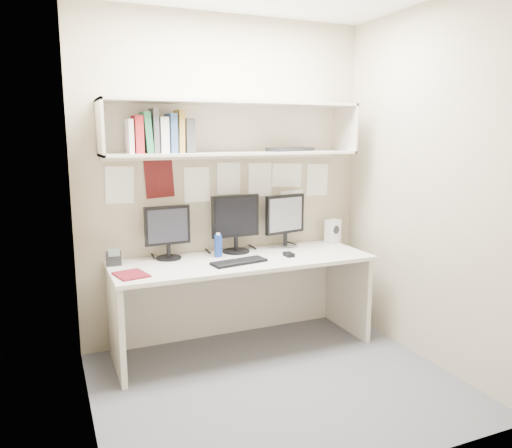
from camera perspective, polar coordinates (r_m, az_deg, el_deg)
name	(u,v)px	position (r m, az deg, el deg)	size (l,w,h in m)	color
floor	(278,384)	(3.57, 2.50, -17.80)	(2.40, 2.00, 0.01)	#49494E
wall_back	(226,181)	(4.09, -3.43, 4.94)	(2.40, 0.02, 2.60)	tan
wall_front	(375,219)	(2.32, 13.45, 0.59)	(2.40, 0.02, 2.60)	tan
wall_left	(80,205)	(2.87, -19.49, 2.08)	(0.02, 2.00, 2.60)	tan
wall_right	(428,187)	(3.85, 19.05, 4.06)	(0.02, 2.00, 2.60)	tan
desk	(242,303)	(3.97, -1.56, -9.05)	(2.00, 0.70, 0.73)	beige
overhead_hutch	(232,128)	(3.94, -2.80, 10.86)	(2.00, 0.38, 0.40)	beige
pinned_papers	(226,187)	(4.09, -3.39, 4.24)	(1.92, 0.01, 0.48)	white
monitor_left	(168,230)	(3.87, -10.07, -0.64)	(0.35, 0.19, 0.41)	black
monitor_center	(236,221)	(4.02, -2.35, 0.31)	(0.40, 0.22, 0.47)	black
monitor_right	(285,219)	(4.20, 3.34, 0.61)	(0.38, 0.21, 0.45)	#A5A5AA
keyboard	(239,262)	(3.72, -1.96, -4.35)	(0.42, 0.15, 0.02)	black
mouse	(289,255)	(3.93, 3.77, -3.50)	(0.06, 0.10, 0.03)	black
speaker	(333,231)	(4.44, 8.77, -0.81)	(0.13, 0.14, 0.21)	silver
blue_bottle	(218,246)	(3.90, -4.34, -2.47)	(0.06, 0.06, 0.19)	navy
maroon_notebook	(131,275)	(3.51, -14.08, -5.64)	(0.19, 0.24, 0.01)	#5B0F19
desk_phone	(114,258)	(3.81, -15.97, -3.78)	(0.11, 0.11, 0.13)	black
book_stack	(161,134)	(3.74, -10.85, 10.09)	(0.47, 0.20, 0.32)	silver
hutch_tray	(291,149)	(4.10, 3.97, 8.52)	(0.41, 0.16, 0.03)	black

